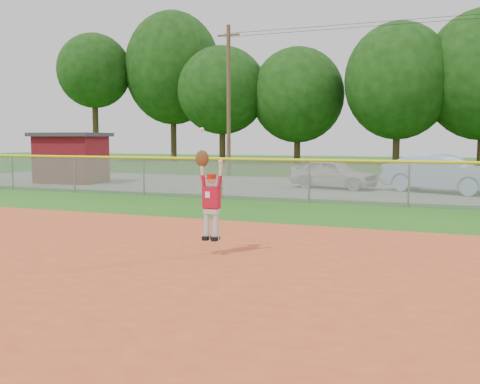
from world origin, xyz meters
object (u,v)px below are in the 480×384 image
(ballplayer, at_px, (210,196))
(car_blue, at_px, (442,174))
(utility_shed, at_px, (71,158))
(car_white_a, at_px, (334,174))

(ballplayer, bearing_deg, car_blue, 74.20)
(car_blue, relative_size, ballplayer, 2.22)
(utility_shed, distance_m, ballplayer, 18.54)
(utility_shed, bearing_deg, car_white_a, 7.36)
(car_white_a, relative_size, ballplayer, 1.80)
(car_white_a, height_order, car_blue, car_blue)
(car_white_a, bearing_deg, utility_shed, 110.81)
(car_blue, bearing_deg, ballplayer, -173.72)
(utility_shed, bearing_deg, ballplayer, -43.49)
(ballplayer, bearing_deg, car_white_a, 92.06)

